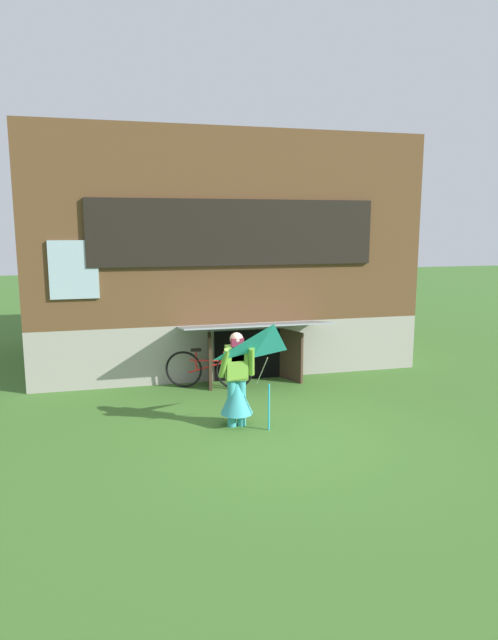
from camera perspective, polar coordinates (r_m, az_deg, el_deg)
ground_plane at (r=8.84m, az=3.05°, el=-11.39°), size 60.00×60.00×0.00m
log_house at (r=13.73m, az=-3.85°, el=7.09°), size 8.23×6.39×5.09m
person at (r=8.82m, az=-1.28°, el=-6.99°), size 0.61×0.52×1.53m
kite at (r=8.24m, az=2.58°, el=-3.51°), size 1.15×1.11×1.64m
bicycle_red at (r=10.92m, az=-4.19°, el=-5.11°), size 1.66×0.64×0.80m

